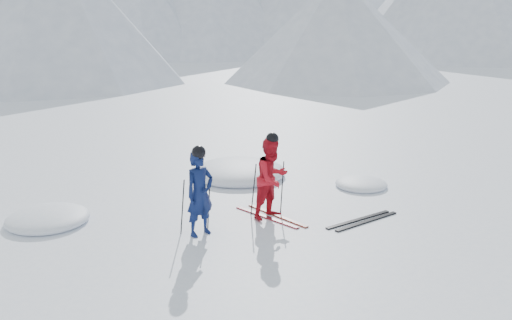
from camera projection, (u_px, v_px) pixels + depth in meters
name	position (u px, v px, depth m)	size (l,w,h in m)	color
ground	(323.00, 209.00, 11.59)	(160.00, 160.00, 0.00)	white
skier_blue	(200.00, 194.00, 10.04)	(0.59, 0.39, 1.62)	#0B1847
skier_red	(272.00, 178.00, 10.90)	(0.81, 0.63, 1.67)	red
pole_blue_left	(183.00, 207.00, 10.14)	(0.02, 0.02, 1.08)	black
pole_blue_right	(209.00, 201.00, 10.43)	(0.02, 0.02, 1.08)	black
pole_red_left	(254.00, 190.00, 11.09)	(0.02, 0.02, 1.11)	black
pole_red_right	(282.00, 187.00, 11.22)	(0.02, 0.02, 1.11)	black
ski_worn_left	(266.00, 217.00, 11.07)	(0.09, 1.70, 0.03)	black
ski_worn_right	(277.00, 216.00, 11.16)	(0.09, 1.70, 0.03)	black
ski_loose_a	(358.00, 220.00, 10.94)	(0.09, 1.70, 0.03)	black
ski_loose_b	(367.00, 221.00, 10.84)	(0.09, 1.70, 0.03)	black
snow_lumps	(217.00, 185.00, 13.19)	(8.54, 3.77, 0.53)	white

